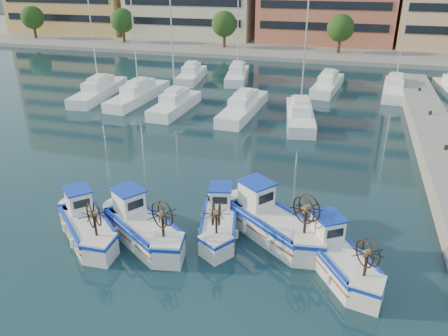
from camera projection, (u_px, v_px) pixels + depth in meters
ground at (190, 250)px, 20.75m from camera, size 300.00×300.00×0.00m
yacht_marina at (251, 92)px, 45.13m from camera, size 38.98×22.50×11.50m
fishing_boat_a at (86, 223)px, 21.52m from camera, size 4.38×4.23×2.79m
fishing_boat_b at (141, 225)px, 21.26m from camera, size 4.84×4.14×2.97m
fishing_boat_c at (219, 219)px, 21.95m from camera, size 2.58×4.38×2.65m
fishing_boat_d at (271, 220)px, 21.57m from camera, size 5.15×4.63×3.20m
fishing_boat_e at (338, 256)px, 19.09m from camera, size 3.88×4.54×2.79m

